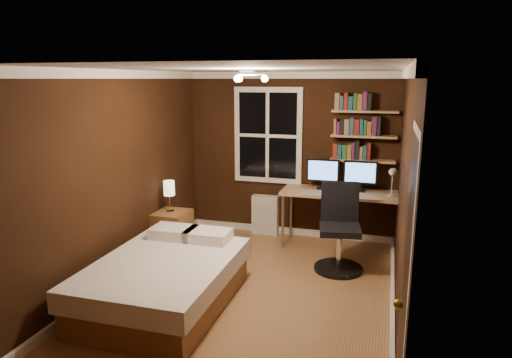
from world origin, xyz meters
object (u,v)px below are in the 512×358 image
(nightstand, at_px, (171,233))
(office_chair, at_px, (339,236))
(bedside_lamp, at_px, (169,196))
(monitor_left, at_px, (323,174))
(desk_lamp, at_px, (392,182))
(monitor_right, at_px, (360,176))
(desk, at_px, (342,196))
(bed, at_px, (165,281))
(radiator, at_px, (265,215))

(nightstand, xyz_separation_m, office_chair, (2.30, 0.13, 0.13))
(bedside_lamp, bearing_deg, nightstand, 0.00)
(monitor_left, distance_m, desk_lamp, 1.00)
(monitor_right, bearing_deg, monitor_left, 180.00)
(monitor_left, distance_m, office_chair, 1.15)
(monitor_right, bearing_deg, desk, -159.20)
(bedside_lamp, relative_size, desk_lamp, 0.99)
(nightstand, bearing_deg, desk_lamp, 16.31)
(nightstand, relative_size, office_chair, 0.55)
(nightstand, relative_size, desk, 0.35)
(bed, distance_m, desk, 2.88)
(nightstand, height_order, bedside_lamp, bedside_lamp)
(nightstand, distance_m, desk_lamp, 3.11)
(desk, distance_m, monitor_left, 0.42)
(monitor_left, xyz_separation_m, office_chair, (0.36, -0.91, -0.60))
(desk, bearing_deg, monitor_left, 164.06)
(bedside_lamp, height_order, desk, bedside_lamp)
(monitor_left, bearing_deg, office_chair, -68.40)
(monitor_left, bearing_deg, desk, -15.94)
(monitor_left, bearing_deg, bed, -118.83)
(radiator, bearing_deg, bed, -99.36)
(office_chair, bearing_deg, bedside_lamp, 174.16)
(desk_lamp, bearing_deg, bed, -136.48)
(bed, xyz_separation_m, bedside_lamp, (-0.62, 1.37, 0.55))
(monitor_left, xyz_separation_m, monitor_right, (0.53, 0.00, 0.00))
(monitor_right, bearing_deg, bed, -127.63)
(office_chair, bearing_deg, monitor_right, 70.19)
(radiator, height_order, monitor_right, monitor_right)
(bed, bearing_deg, desk_lamp, 43.28)
(bed, xyz_separation_m, monitor_left, (1.32, 2.41, 0.77))
(monitor_left, bearing_deg, radiator, 170.83)
(bedside_lamp, height_order, office_chair, office_chair)
(desk, xyz_separation_m, monitor_left, (-0.30, 0.09, 0.28))
(monitor_right, bearing_deg, bedside_lamp, -157.21)
(bed, height_order, monitor_left, monitor_left)
(bedside_lamp, xyz_separation_m, office_chair, (2.30, 0.13, -0.39))
(radiator, height_order, desk_lamp, desk_lamp)
(desk, height_order, office_chair, office_chair)
(nightstand, relative_size, monitor_left, 1.29)
(desk, height_order, desk_lamp, desk_lamp)
(bed, bearing_deg, office_chair, 41.43)
(desk_lamp, bearing_deg, nightstand, -164.44)
(bedside_lamp, xyz_separation_m, monitor_left, (1.94, 1.04, 0.22))
(bedside_lamp, relative_size, monitor_left, 0.93)
(desk, bearing_deg, desk_lamp, -12.03)
(nightstand, relative_size, bedside_lamp, 1.40)
(desk, height_order, monitor_right, monitor_right)
(nightstand, relative_size, radiator, 0.98)
(monitor_right, xyz_separation_m, office_chair, (-0.17, -0.91, -0.60))
(nightstand, height_order, desk, desk)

